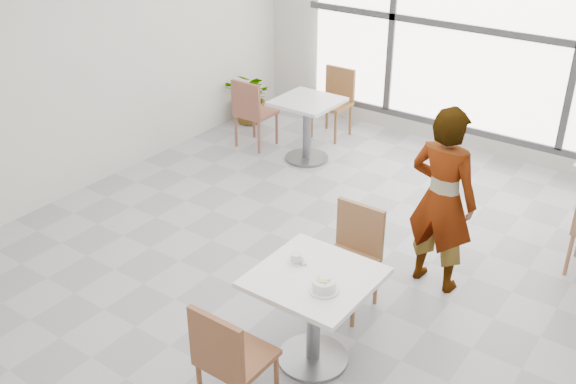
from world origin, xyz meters
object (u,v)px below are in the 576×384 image
Objects in this scene: person at (442,200)px; bg_table_left at (307,121)px; chair_near at (229,356)px; main_table at (314,302)px; chair_far at (352,250)px; bg_chair_left_near at (252,109)px; plant_left at (252,97)px; bg_chair_left_far at (335,98)px; oatmeal_bowl at (324,285)px; coffee_cup at (296,258)px.

person is 2.15× the size of bg_table_left.
chair_near is at bearing -62.64° from bg_table_left.
main_table is 0.78m from chair_far.
main_table is at bearing 135.06° from bg_chair_left_near.
chair_far is 1.20× the size of plant_left.
main_table is 4.74m from plant_left.
plant_left is at bearing 134.01° from main_table.
main_table is 3.51m from bg_table_left.
person is at bearing -101.44° from chair_near.
bg_chair_left_far is (-0.15, 0.85, 0.01)m from bg_table_left.
chair_far reaches higher than bg_table_left.
plant_left is at bearing 157.06° from bg_table_left.
chair_near is 4.38m from bg_chair_left_near.
chair_near is at bearing 82.86° from person.
plant_left is (-0.52, 0.64, -0.14)m from bg_chair_left_near.
bg_chair_left_far is (-2.02, 4.47, 0.00)m from chair_near.
chair_far is 0.96m from oatmeal_bowl.
bg_table_left is at bearing -171.97° from bg_chair_left_near.
chair_far is (0.00, 1.51, 0.00)m from chair_near.
oatmeal_bowl is (0.29, -0.87, 0.29)m from chair_far.
person reaches higher than plant_left.
coffee_cup is 0.21× the size of bg_table_left.
chair_far is 4.14× the size of oatmeal_bowl.
chair_far is at bearing 61.01° from person.
coffee_cup is (-0.05, -0.70, 0.28)m from chair_far.
oatmeal_bowl reaches higher than coffee_cup.
coffee_cup is at bearing 162.36° from main_table.
oatmeal_bowl is 1.54m from person.
bg_chair_left_far reaches higher than plant_left.
main_table is 0.92× the size of chair_near.
bg_chair_left_far is (-2.17, 3.72, -0.02)m from main_table.
bg_chair_left_far is (-2.46, 2.30, -0.31)m from person.
chair_far is 1.16× the size of bg_table_left.
chair_near is 5.47× the size of coffee_cup.
chair_near is at bearing -86.49° from coffee_cup.
chair_near reaches higher than oatmeal_bowl.
chair_near is 4.14× the size of oatmeal_bowl.
coffee_cup is 3.36m from bg_table_left.
coffee_cup is 0.10× the size of person.
bg_table_left is (-1.87, 3.62, -0.01)m from chair_near.
coffee_cup is (-0.20, 0.06, 0.26)m from main_table.
bg_chair_left_far is (0.60, 0.96, 0.00)m from bg_chair_left_near.
person reaches higher than bg_chair_left_near.
chair_far is 5.47× the size of coffee_cup.
bg_chair_left_near is 1.00× the size of bg_chair_left_far.
bg_chair_left_near is at bearing 142.70° from chair_far.
bg_chair_left_near reaches higher than oatmeal_bowl.
oatmeal_bowl is (0.29, 0.64, 0.29)m from chair_near.
chair_far is 0.75m from coffee_cup.
plant_left is (-3.14, 4.15, -0.14)m from chair_near.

